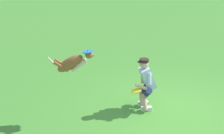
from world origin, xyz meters
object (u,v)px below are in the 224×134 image
Objects in this scene: frisbee_flying at (88,52)px; frisbee_held at (136,91)px; dog at (72,63)px; person at (146,82)px.

frisbee_flying is 0.99× the size of frisbee_held.
dog is 1.64m from frisbee_held.
frisbee_flying reaches higher than person.
frisbee_flying is at bearing 1.73° from frisbee_held.
frisbee_flying is (1.38, 0.31, 0.93)m from person.
dog is (1.72, 0.30, 0.67)m from person.
dog reaches higher than frisbee_flying.
frisbee_held is at bearing 38.35° from person.
person is at bearing 12.20° from dog.
dog reaches higher than frisbee_held.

